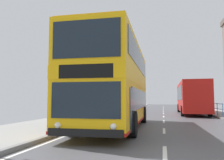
# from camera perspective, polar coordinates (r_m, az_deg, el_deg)

# --- Properties ---
(double_decker_bus_main) EXTENTS (2.88, 10.30, 4.36)m
(double_decker_bus_main) POSITION_cam_1_polar(r_m,az_deg,el_deg) (12.34, 0.82, -1.14)
(double_decker_bus_main) COLOR #F4B20F
(double_decker_bus_main) RESTS_ON ground
(background_bus_far_lane) EXTENTS (2.74, 11.04, 3.19)m
(background_bus_far_lane) POSITION_cam_1_polar(r_m,az_deg,el_deg) (25.60, 18.94, -4.02)
(background_bus_far_lane) COLOR red
(background_bus_far_lane) RESTS_ON ground
(bare_tree_far_01) EXTENTS (1.69, 1.72, 4.55)m
(bare_tree_far_01) POSITION_cam_1_polar(r_m,az_deg,el_deg) (43.24, 20.26, -3.10)
(bare_tree_far_01) COLOR #4C3D2D
(bare_tree_far_01) RESTS_ON ground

